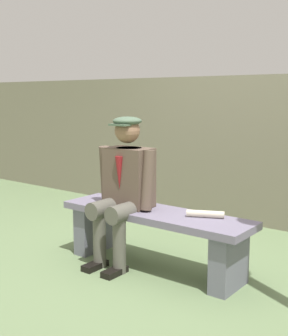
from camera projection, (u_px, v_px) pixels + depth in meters
The scene contains 5 objects.
ground_plane at pixel (154, 267), 3.82m from camera, with size 30.00×30.00×0.00m, color #657C52.
bench at pixel (154, 229), 3.76m from camera, with size 1.70×0.46×0.49m.
seated_man at pixel (124, 184), 3.82m from camera, with size 0.57×0.57×1.27m.
rolled_magazine at pixel (205, 214), 3.53m from camera, with size 0.06×0.06×0.29m, color beige.
stadium_wall at pixel (249, 150), 5.10m from camera, with size 12.00×0.24×1.66m, color slate.
Camera 1 is at (-2.15, 2.93, 1.44)m, focal length 48.17 mm.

